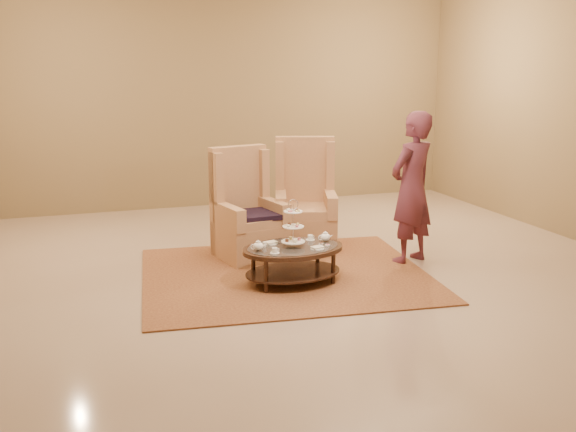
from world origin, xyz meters
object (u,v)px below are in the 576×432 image
object	(u,v)px
armchair_left	(246,221)
armchair_right	(305,211)
person	(412,188)
tea_table	(293,253)

from	to	relation	value
armchair_left	armchair_right	distance (m)	0.86
armchair_left	armchair_right	xyz separation A→B (m)	(0.83, 0.21, 0.02)
armchair_left	person	distance (m)	2.01
person	armchair_left	bearing A→B (deg)	-48.05
armchair_right	person	world-z (taller)	person
armchair_left	person	size ratio (longest dim) A/B	0.75
tea_table	person	distance (m)	1.70
armchair_left	tea_table	bearing A→B (deg)	-91.63
armchair_right	person	xyz separation A→B (m)	(0.96, -1.01, 0.43)
tea_table	armchair_right	distance (m)	1.47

